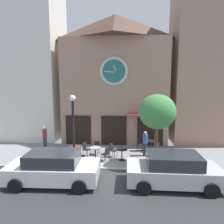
# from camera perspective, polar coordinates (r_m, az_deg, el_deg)

# --- Properties ---
(ground_plane) EXTENTS (27.50, 9.79, 0.13)m
(ground_plane) POSITION_cam_1_polar(r_m,az_deg,el_deg) (11.41, -5.87, -16.75)
(ground_plane) COLOR gray
(clock_building) EXTENTS (8.41, 4.36, 10.23)m
(clock_building) POSITION_cam_1_polar(r_m,az_deg,el_deg) (16.59, 0.85, 9.93)
(clock_building) COLOR #9E7A66
(clock_building) RESTS_ON ground_plane
(neighbor_building_left) EXTENTS (6.58, 4.54, 13.93)m
(neighbor_building_left) POSITION_cam_1_polar(r_m,az_deg,el_deg) (19.63, -24.07, 13.89)
(neighbor_building_left) COLOR silver
(neighbor_building_left) RESTS_ON ground_plane
(neighbor_building_right) EXTENTS (6.21, 3.61, 12.36)m
(neighbor_building_right) POSITION_cam_1_polar(r_m,az_deg,el_deg) (18.34, 26.65, 11.72)
(neighbor_building_right) COLOR #9E7A66
(neighbor_building_right) RESTS_ON ground_plane
(street_lamp) EXTENTS (0.36, 0.36, 4.12)m
(street_lamp) POSITION_cam_1_polar(r_m,az_deg,el_deg) (12.07, -11.04, -4.83)
(street_lamp) COLOR black
(street_lamp) RESTS_ON ground_plane
(street_tree) EXTENTS (2.11, 1.90, 4.20)m
(street_tree) POSITION_cam_1_polar(r_m,az_deg,el_deg) (11.55, 12.88, -0.02)
(street_tree) COLOR brown
(street_tree) RESTS_ON ground_plane
(cafe_table_center) EXTENTS (0.79, 0.79, 0.74)m
(cafe_table_center) POSITION_cam_1_polar(r_m,az_deg,el_deg) (13.24, -10.40, -10.55)
(cafe_table_center) COLOR black
(cafe_table_center) RESTS_ON ground_plane
(cafe_table_leftmost) EXTENTS (0.68, 0.68, 0.76)m
(cafe_table_leftmost) POSITION_cam_1_polar(r_m,az_deg,el_deg) (12.90, -4.79, -11.09)
(cafe_table_leftmost) COLOR black
(cafe_table_leftmost) RESTS_ON ground_plane
(cafe_table_center_right) EXTENTS (0.71, 0.71, 0.72)m
(cafe_table_center_right) POSITION_cam_1_polar(r_m,az_deg,el_deg) (12.67, 2.87, -11.50)
(cafe_table_center_right) COLOR black
(cafe_table_center_right) RESTS_ON ground_plane
(cafe_table_rightmost) EXTENTS (0.76, 0.76, 0.77)m
(cafe_table_rightmost) POSITION_cam_1_polar(r_m,az_deg,el_deg) (14.48, 11.00, -8.88)
(cafe_table_rightmost) COLOR black
(cafe_table_rightmost) RESTS_ON ground_plane
(cafe_chair_near_lamp) EXTENTS (0.47, 0.47, 0.90)m
(cafe_chair_near_lamp) POSITION_cam_1_polar(r_m,az_deg,el_deg) (13.66, -4.45, -9.97)
(cafe_chair_near_lamp) COLOR black
(cafe_chair_near_lamp) RESTS_ON ground_plane
(cafe_chair_facing_wall) EXTENTS (0.47, 0.47, 0.90)m
(cafe_chair_facing_wall) POSITION_cam_1_polar(r_m,az_deg,el_deg) (14.40, 7.78, -9.06)
(cafe_chair_facing_wall) COLOR black
(cafe_chair_facing_wall) RESTS_ON ground_plane
(cafe_chair_by_entrance) EXTENTS (0.56, 0.56, 0.90)m
(cafe_chair_by_entrance) POSITION_cam_1_polar(r_m,az_deg,el_deg) (12.47, -1.72, -11.74)
(cafe_chair_by_entrance) COLOR black
(cafe_chair_by_entrance) RESTS_ON ground_plane
(cafe_chair_mid_row) EXTENTS (0.53, 0.53, 0.90)m
(cafe_chair_mid_row) POSITION_cam_1_polar(r_m,az_deg,el_deg) (13.46, -7.61, -10.29)
(cafe_chair_mid_row) COLOR black
(cafe_chair_mid_row) RESTS_ON ground_plane
(cafe_chair_facing_street) EXTENTS (0.55, 0.55, 0.90)m
(cafe_chair_facing_street) POSITION_cam_1_polar(r_m,az_deg,el_deg) (15.23, 12.51, -8.22)
(cafe_chair_facing_street) COLOR black
(cafe_chair_facing_street) RESTS_ON ground_plane
(cafe_chair_curbside) EXTENTS (0.53, 0.53, 0.90)m
(cafe_chair_curbside) POSITION_cam_1_polar(r_m,az_deg,el_deg) (13.85, 12.63, -9.89)
(cafe_chair_curbside) COLOR black
(cafe_chair_curbside) RESTS_ON ground_plane
(cafe_chair_corner) EXTENTS (0.54, 0.54, 0.90)m
(cafe_chair_corner) POSITION_cam_1_polar(r_m,az_deg,el_deg) (13.19, 0.12, -10.62)
(cafe_chair_corner) COLOR black
(cafe_chair_corner) RESTS_ON ground_plane
(pedestrian_blue) EXTENTS (0.38, 0.38, 1.67)m
(pedestrian_blue) POSITION_cam_1_polar(r_m,az_deg,el_deg) (13.47, 9.51, -8.83)
(pedestrian_blue) COLOR #2D2D38
(pedestrian_blue) RESTS_ON ground_plane
(pedestrian_maroon) EXTENTS (0.43, 0.43, 1.67)m
(pedestrian_maroon) POSITION_cam_1_polar(r_m,az_deg,el_deg) (15.56, -18.78, -6.84)
(pedestrian_maroon) COLOR #2D2D38
(pedestrian_maroon) RESTS_ON ground_plane
(parked_car_white) EXTENTS (4.34, 2.09, 1.55)m
(parked_car_white) POSITION_cam_1_polar(r_m,az_deg,el_deg) (10.27, -16.48, -15.20)
(parked_car_white) COLOR white
(parked_car_white) RESTS_ON ground_plane
(parked_car_silver) EXTENTS (4.32, 2.06, 1.55)m
(parked_car_silver) POSITION_cam_1_polar(r_m,az_deg,el_deg) (10.08, 17.13, -15.69)
(parked_car_silver) COLOR #B7BABF
(parked_car_silver) RESTS_ON ground_plane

